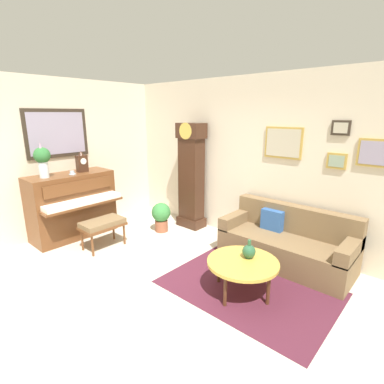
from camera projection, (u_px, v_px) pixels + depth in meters
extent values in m
cube|color=beige|center=(138.00, 292.00, 3.80)|extent=(6.40, 6.00, 0.10)
cube|color=beige|center=(40.00, 160.00, 5.10)|extent=(0.10, 4.90, 2.80)
cube|color=#33281E|center=(57.00, 133.00, 5.17)|extent=(0.03, 1.10, 0.84)
cube|color=#998EA8|center=(57.00, 133.00, 5.16)|extent=(0.01, 0.98, 0.72)
cube|color=beige|center=(243.00, 160.00, 5.16)|extent=(5.30, 0.10, 2.80)
cube|color=#B28E3D|center=(380.00, 153.00, 3.71)|extent=(0.52, 0.03, 0.36)
cube|color=#998EA8|center=(380.00, 153.00, 3.70)|extent=(0.46, 0.01, 0.30)
cube|color=#B28E3D|center=(283.00, 143.00, 4.54)|extent=(0.60, 0.03, 0.48)
cube|color=#BCB299|center=(283.00, 143.00, 4.53)|extent=(0.54, 0.01, 0.42)
cube|color=#B28E3D|center=(337.00, 161.00, 4.07)|extent=(0.26, 0.03, 0.22)
cube|color=gray|center=(336.00, 161.00, 4.06)|extent=(0.20, 0.01, 0.16)
cube|color=#33281E|center=(341.00, 128.00, 3.96)|extent=(0.24, 0.03, 0.20)
cube|color=#BCB299|center=(341.00, 128.00, 3.95)|extent=(0.18, 0.01, 0.14)
cube|color=#4C1E2D|center=(249.00, 287.00, 3.82)|extent=(2.10, 1.50, 0.01)
cube|color=brown|center=(72.00, 205.00, 5.32)|extent=(0.60, 1.44, 1.16)
cube|color=brown|center=(84.00, 205.00, 5.02)|extent=(0.28, 1.38, 0.04)
cube|color=white|center=(84.00, 201.00, 5.00)|extent=(0.26, 1.32, 0.08)
cube|color=brown|center=(79.00, 187.00, 5.01)|extent=(0.03, 1.20, 0.20)
cube|color=brown|center=(103.00, 226.00, 4.88)|extent=(0.42, 0.70, 0.04)
cube|color=brown|center=(102.00, 223.00, 4.87)|extent=(0.40, 0.68, 0.08)
cylinder|color=brown|center=(92.00, 246.00, 4.61)|extent=(0.04, 0.04, 0.36)
cylinder|color=brown|center=(124.00, 234.00, 5.05)|extent=(0.04, 0.04, 0.36)
cylinder|color=brown|center=(82.00, 240.00, 4.82)|extent=(0.04, 0.04, 0.36)
cylinder|color=brown|center=(114.00, 230.00, 5.25)|extent=(0.04, 0.04, 0.36)
cube|color=#3D2316|center=(191.00, 221.00, 5.90)|extent=(0.52, 0.34, 0.18)
cube|color=#3D2316|center=(191.00, 183.00, 5.70)|extent=(0.44, 0.28, 1.78)
cube|color=#3D2316|center=(191.00, 131.00, 5.44)|extent=(0.52, 0.32, 0.28)
cylinder|color=gold|center=(186.00, 131.00, 5.33)|extent=(0.30, 0.02, 0.30)
cylinder|color=gold|center=(190.00, 180.00, 5.65)|extent=(0.03, 0.03, 0.70)
cube|color=brown|center=(284.00, 250.00, 4.39)|extent=(1.90, 0.80, 0.42)
cube|color=brown|center=(295.00, 219.00, 4.50)|extent=(1.90, 0.20, 0.44)
cube|color=brown|center=(237.00, 219.00, 4.86)|extent=(0.18, 0.80, 0.20)
cube|color=brown|center=(350.00, 250.00, 3.76)|extent=(0.18, 0.80, 0.20)
cube|color=#2D5699|center=(272.00, 220.00, 4.58)|extent=(0.34, 0.12, 0.32)
cylinder|color=gold|center=(243.00, 262.00, 3.61)|extent=(0.88, 0.88, 0.04)
torus|color=#4C2B19|center=(243.00, 262.00, 3.61)|extent=(0.88, 0.88, 0.04)
cylinder|color=#4C2B19|center=(257.00, 267.00, 3.93)|extent=(0.04, 0.04, 0.40)
cylinder|color=#4C2B19|center=(268.00, 289.00, 3.44)|extent=(0.04, 0.04, 0.40)
cylinder|color=#4C2B19|center=(225.00, 291.00, 3.41)|extent=(0.04, 0.04, 0.40)
cylinder|color=#4C2B19|center=(219.00, 268.00, 3.90)|extent=(0.04, 0.04, 0.40)
cube|color=#3D2316|center=(82.00, 164.00, 5.30)|extent=(0.12, 0.18, 0.30)
cylinder|color=white|center=(83.00, 161.00, 5.24)|extent=(0.01, 0.11, 0.11)
cone|color=#3D2316|center=(81.00, 153.00, 5.25)|extent=(0.10, 0.10, 0.08)
cylinder|color=silver|center=(44.00, 170.00, 4.82)|extent=(0.15, 0.15, 0.26)
sphere|color=#2D6B33|center=(42.00, 155.00, 4.76)|extent=(0.26, 0.26, 0.26)
cone|color=#D199B7|center=(40.00, 147.00, 4.69)|extent=(0.06, 0.06, 0.16)
cylinder|color=#ADC6D6|center=(72.00, 174.00, 5.12)|extent=(0.12, 0.12, 0.01)
cylinder|color=#ADC6D6|center=(72.00, 173.00, 5.11)|extent=(0.08, 0.08, 0.06)
cylinder|color=#234C33|center=(249.00, 257.00, 3.69)|extent=(0.09, 0.09, 0.01)
sphere|color=#285638|center=(249.00, 251.00, 3.67)|extent=(0.17, 0.17, 0.17)
cylinder|color=#285638|center=(249.00, 243.00, 3.64)|extent=(0.04, 0.04, 0.08)
cylinder|color=#935138|center=(161.00, 226.00, 5.63)|extent=(0.24, 0.24, 0.22)
sphere|color=#387F3D|center=(161.00, 212.00, 5.56)|extent=(0.36, 0.36, 0.36)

